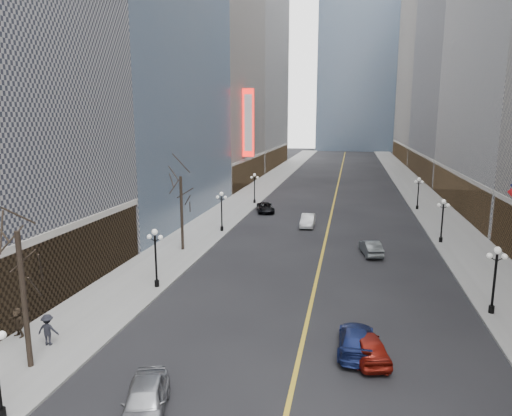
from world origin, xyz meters
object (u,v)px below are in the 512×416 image
at_px(car_nb_near, 145,400).
at_px(car_sb_mid, 366,345).
at_px(streetlamp_east_1, 495,273).
at_px(streetlamp_east_2, 443,216).
at_px(streetlamp_west_1, 155,252).
at_px(car_sb_near, 356,340).
at_px(car_nb_mid, 308,221).
at_px(streetlamp_east_3, 418,190).
at_px(car_nb_far, 265,208).
at_px(streetlamp_west_3, 255,185).
at_px(car_sb_far, 371,248).
at_px(streetlamp_west_2, 222,207).

height_order(car_nb_near, car_sb_mid, car_nb_near).
relative_size(streetlamp_east_1, car_nb_near, 0.99).
distance_m(streetlamp_east_2, car_nb_near, 37.00).
xyz_separation_m(streetlamp_west_1, car_sb_near, (14.81, -6.72, -2.21)).
bearing_deg(car_nb_mid, car_sb_near, -79.72).
distance_m(streetlamp_east_3, car_nb_near, 53.47).
relative_size(car_nb_far, car_sb_mid, 1.09).
height_order(streetlamp_west_3, car_sb_near, streetlamp_west_3).
xyz_separation_m(car_nb_mid, car_sb_far, (6.96, -10.45, -0.03)).
height_order(car_sb_near, car_sb_mid, car_sb_mid).
xyz_separation_m(streetlamp_west_1, car_nb_near, (5.83, -14.38, -2.12)).
distance_m(streetlamp_east_1, streetlamp_west_2, 29.68).
relative_size(streetlamp_east_2, streetlamp_east_3, 1.00).
relative_size(streetlamp_east_1, streetlamp_east_3, 1.00).
relative_size(car_nb_near, car_sb_mid, 1.06).
bearing_deg(streetlamp_east_3, streetlamp_west_1, -123.25).
bearing_deg(car_sb_mid, car_sb_far, -108.08).
relative_size(streetlamp_west_1, car_nb_near, 0.99).
distance_m(streetlamp_east_1, car_sb_near, 11.29).
xyz_separation_m(streetlamp_west_3, car_sb_mid, (15.35, -43.33, -2.16)).
relative_size(streetlamp_east_2, car_nb_far, 0.95).
bearing_deg(car_sb_far, streetlamp_west_3, -66.38).
relative_size(streetlamp_west_1, car_nb_far, 0.95).
distance_m(streetlamp_east_2, streetlamp_west_1, 29.68).
xyz_separation_m(streetlamp_east_1, car_nb_mid, (-14.25, 22.75, -2.17)).
height_order(streetlamp_west_1, car_sb_near, streetlamp_west_1).
relative_size(streetlamp_east_1, streetlamp_west_3, 1.00).
height_order(streetlamp_east_3, car_sb_mid, streetlamp_east_3).
distance_m(streetlamp_east_2, car_sb_far, 9.51).
height_order(streetlamp_west_2, car_nb_far, streetlamp_west_2).
bearing_deg(car_nb_far, streetlamp_east_1, -71.40).
bearing_deg(car_sb_mid, streetlamp_west_3, -85.75).
xyz_separation_m(streetlamp_west_1, streetlamp_west_3, (0.00, 36.00, 0.00)).
relative_size(streetlamp_east_2, car_sb_far, 1.05).
distance_m(streetlamp_west_2, car_sb_near, 28.90).
relative_size(streetlamp_west_2, car_nb_far, 0.95).
relative_size(car_nb_mid, car_nb_far, 0.94).
xyz_separation_m(car_nb_mid, car_sb_mid, (6.00, -30.08, 0.00)).
bearing_deg(car_nb_near, streetlamp_west_1, 95.23).
distance_m(streetlamp_west_1, streetlamp_west_3, 36.00).
relative_size(streetlamp_east_3, car_nb_mid, 1.02).
relative_size(streetlamp_east_3, car_nb_near, 0.99).
height_order(car_nb_mid, car_sb_near, car_nb_mid).
bearing_deg(car_nb_mid, streetlamp_west_1, -112.55).
bearing_deg(streetlamp_west_2, car_sb_far, -19.27).
relative_size(streetlamp_west_1, car_sb_mid, 1.04).
relative_size(car_nb_mid, car_sb_mid, 1.03).
bearing_deg(streetlamp_east_3, streetlamp_east_2, -90.00).
bearing_deg(car_nb_near, car_nb_mid, 67.76).
height_order(car_nb_mid, car_nb_far, car_nb_mid).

